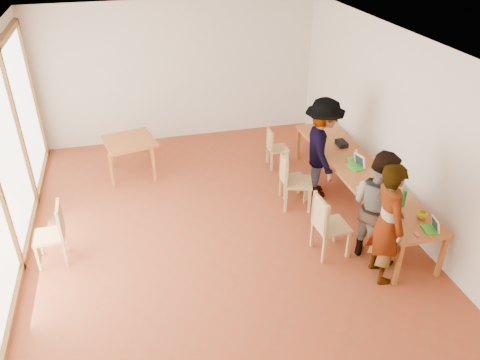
% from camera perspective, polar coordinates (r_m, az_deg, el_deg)
% --- Properties ---
extents(ground, '(8.00, 8.00, 0.00)m').
position_cam_1_polar(ground, '(7.52, -2.51, -7.18)').
color(ground, brown).
rests_on(ground, ground).
extents(wall_back, '(6.00, 0.10, 3.00)m').
position_cam_1_polar(wall_back, '(10.38, -7.48, 12.91)').
color(wall_back, beige).
rests_on(wall_back, ground).
extents(wall_right, '(0.10, 8.00, 3.00)m').
position_cam_1_polar(wall_right, '(7.81, 19.38, 5.37)').
color(wall_right, beige).
rests_on(wall_right, ground).
extents(ceiling, '(6.00, 8.00, 0.04)m').
position_cam_1_polar(ceiling, '(6.16, -3.16, 15.67)').
color(ceiling, white).
rests_on(ceiling, wall_back).
extents(communal_table, '(0.80, 4.00, 0.75)m').
position_cam_1_polar(communal_table, '(8.16, 14.29, 1.00)').
color(communal_table, '#A86325').
rests_on(communal_table, ground).
extents(side_table, '(0.90, 0.90, 0.75)m').
position_cam_1_polar(side_table, '(9.17, -13.31, 4.32)').
color(side_table, '#A86325').
rests_on(side_table, ground).
extents(chair_near, '(0.49, 0.49, 0.53)m').
position_cam_1_polar(chair_near, '(6.98, 10.45, -4.81)').
color(chair_near, tan).
rests_on(chair_near, ground).
extents(chair_mid, '(0.60, 0.60, 0.54)m').
position_cam_1_polar(chair_mid, '(8.01, 6.33, 0.62)').
color(chair_mid, tan).
rests_on(chair_mid, ground).
extents(chair_far, '(0.42, 0.42, 0.47)m').
position_cam_1_polar(chair_far, '(8.22, 5.95, 0.73)').
color(chair_far, tan).
rests_on(chair_far, ground).
extents(chair_empty, '(0.40, 0.40, 0.44)m').
position_cam_1_polar(chair_empty, '(9.33, 4.14, 4.43)').
color(chair_empty, tan).
rests_on(chair_empty, ground).
extents(chair_spare, '(0.45, 0.45, 0.50)m').
position_cam_1_polar(chair_spare, '(7.29, -21.67, -5.44)').
color(chair_spare, tan).
rests_on(chair_spare, ground).
extents(person_near, '(0.47, 0.68, 1.81)m').
position_cam_1_polar(person_near, '(6.62, 17.54, -5.02)').
color(person_near, gray).
rests_on(person_near, ground).
extents(person_mid, '(0.89, 1.01, 1.74)m').
position_cam_1_polar(person_mid, '(7.00, 16.37, -3.00)').
color(person_mid, gray).
rests_on(person_mid, ground).
extents(person_far, '(0.89, 1.29, 1.83)m').
position_cam_1_polar(person_far, '(8.34, 9.95, 3.84)').
color(person_far, gray).
rests_on(person_far, ground).
extents(laptop_near, '(0.23, 0.25, 0.19)m').
position_cam_1_polar(laptop_near, '(6.93, 22.36, -5.29)').
color(laptop_near, green).
rests_on(laptop_near, communal_table).
extents(laptop_mid, '(0.29, 0.31, 0.23)m').
position_cam_1_polar(laptop_mid, '(8.17, 14.08, 1.95)').
color(laptop_mid, green).
rests_on(laptop_mid, communal_table).
extents(laptop_far, '(0.27, 0.28, 0.20)m').
position_cam_1_polar(laptop_far, '(8.33, 13.81, 2.49)').
color(laptop_far, green).
rests_on(laptop_far, communal_table).
extents(yellow_mug, '(0.17, 0.17, 0.11)m').
position_cam_1_polar(yellow_mug, '(7.12, 21.33, -4.04)').
color(yellow_mug, gold).
rests_on(yellow_mug, communal_table).
extents(green_bottle, '(0.07, 0.07, 0.28)m').
position_cam_1_polar(green_bottle, '(7.27, 19.34, -2.05)').
color(green_bottle, '#1C783C').
rests_on(green_bottle, communal_table).
extents(clear_glass, '(0.07, 0.07, 0.09)m').
position_cam_1_polar(clear_glass, '(8.73, 9.97, 4.22)').
color(clear_glass, silver).
rests_on(clear_glass, communal_table).
extents(condiment_cup, '(0.08, 0.08, 0.06)m').
position_cam_1_polar(condiment_cup, '(8.96, 12.46, 4.56)').
color(condiment_cup, white).
rests_on(condiment_cup, communal_table).
extents(pink_phone, '(0.05, 0.10, 0.01)m').
position_cam_1_polar(pink_phone, '(6.78, 20.75, -6.25)').
color(pink_phone, '#E8475D').
rests_on(pink_phone, communal_table).
extents(black_pouch, '(0.16, 0.26, 0.09)m').
position_cam_1_polar(black_pouch, '(8.86, 12.28, 4.38)').
color(black_pouch, black).
rests_on(black_pouch, communal_table).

